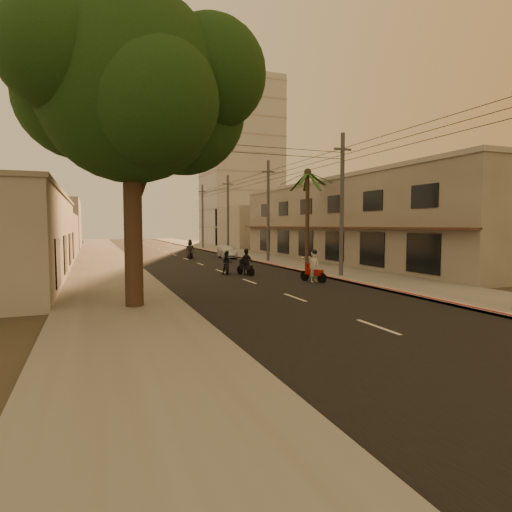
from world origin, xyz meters
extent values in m
plane|color=#383023|center=(0.00, 0.00, 0.00)|extent=(160.00, 160.00, 0.00)
cube|color=black|center=(0.00, 20.00, 0.01)|extent=(10.00, 140.00, 0.02)
cube|color=slate|center=(7.50, 20.00, 0.06)|extent=(5.00, 140.00, 0.12)
cube|color=slate|center=(-7.50, 20.00, 0.06)|extent=(5.00, 140.00, 0.12)
cube|color=red|center=(5.10, 15.00, 0.10)|extent=(0.20, 60.00, 0.20)
cube|color=gray|center=(14.00, 18.00, 3.50)|extent=(8.00, 34.00, 7.00)
cube|color=#A19C92|center=(14.00, 18.00, 7.15)|extent=(8.20, 34.20, 0.30)
cube|color=#49291D|center=(9.70, 18.00, 3.10)|extent=(0.80, 34.00, 0.12)
cube|color=#B7B5B2|center=(16.00, 56.00, 14.00)|extent=(12.00, 12.00, 28.00)
cylinder|color=black|center=(-7.00, 2.00, 3.00)|extent=(0.70, 0.70, 6.00)
cylinder|color=black|center=(-6.20, 2.40, 6.00)|extent=(1.22, 2.17, 3.04)
cylinder|color=black|center=(-7.60, 1.70, 6.20)|extent=(1.31, 1.49, 2.73)
sphere|color=black|center=(-7.00, 2.00, 8.50)|extent=(7.20, 7.20, 7.20)
sphere|color=black|center=(-4.80, 3.00, 8.00)|extent=(5.20, 5.20, 5.20)
sphere|color=black|center=(-8.80, 2.80, 8.20)|extent=(4.80, 4.80, 4.80)
sphere|color=black|center=(-6.40, 0.20, 7.60)|extent=(4.60, 4.60, 4.60)
sphere|color=black|center=(-4.00, 1.50, 9.20)|extent=(4.40, 4.40, 4.40)
sphere|color=black|center=(-9.40, 0.80, 9.00)|extent=(4.00, 4.00, 4.00)
sphere|color=black|center=(-5.80, 4.40, 9.60)|extent=(4.40, 4.40, 4.40)
cylinder|color=black|center=(8.00, 16.00, 3.80)|extent=(0.32, 0.32, 7.60)
sphere|color=black|center=(8.00, 16.00, 7.60)|extent=(0.60, 0.60, 0.60)
cylinder|color=#38383A|center=(6.20, 8.00, 4.50)|extent=(0.26, 0.26, 9.00)
cube|color=#38383A|center=(6.20, 8.00, 8.00)|extent=(1.20, 0.12, 0.12)
cylinder|color=#38383A|center=(6.20, 20.00, 4.50)|extent=(0.26, 0.26, 9.00)
cube|color=#38383A|center=(6.20, 20.00, 8.00)|extent=(1.20, 0.12, 0.12)
cylinder|color=#38383A|center=(6.20, 32.00, 4.50)|extent=(0.26, 0.26, 9.00)
cube|color=#38383A|center=(6.20, 32.00, 8.00)|extent=(1.20, 0.12, 0.12)
cylinder|color=#38383A|center=(6.20, 44.00, 4.50)|extent=(0.26, 0.26, 9.00)
cube|color=#38383A|center=(6.20, 44.00, 8.00)|extent=(1.20, 0.12, 0.12)
cube|color=#A19C92|center=(14.00, 45.00, 3.00)|extent=(8.00, 14.00, 6.00)
cube|color=#A19C92|center=(-14.00, 34.00, 2.20)|extent=(8.00, 14.00, 4.40)
cube|color=#A19C92|center=(-14.00, 52.00, 3.50)|extent=(8.00, 14.00, 7.00)
cylinder|color=black|center=(3.18, 7.15, 0.30)|extent=(0.30, 0.59, 0.59)
cylinder|color=black|center=(3.63, 5.90, 0.30)|extent=(0.30, 0.59, 0.59)
cube|color=maroon|center=(3.43, 6.45, 0.58)|extent=(0.68, 1.20, 0.32)
cube|color=maroon|center=(3.25, 6.95, 0.74)|extent=(0.34, 0.21, 0.64)
cylinder|color=silver|center=(3.21, 7.07, 1.11)|extent=(0.56, 0.24, 0.04)
imported|color=beige|center=(3.43, 6.45, 0.89)|extent=(0.92, 0.84, 1.78)
sphere|color=black|center=(3.43, 6.45, 1.73)|extent=(0.32, 0.32, 0.32)
sphere|color=silver|center=(2.93, 6.95, 1.38)|extent=(0.13, 0.13, 0.13)
sphere|color=silver|center=(3.49, 7.15, 1.38)|extent=(0.13, 0.13, 0.13)
cylinder|color=black|center=(0.06, 12.54, 0.25)|extent=(0.24, 0.51, 0.51)
cylinder|color=black|center=(-0.29, 11.46, 0.25)|extent=(0.24, 0.51, 0.51)
cube|color=black|center=(-0.14, 11.93, 0.50)|extent=(0.55, 1.03, 0.27)
cube|color=black|center=(0.00, 12.36, 0.64)|extent=(0.29, 0.17, 0.54)
cylinder|color=silver|center=(0.03, 12.47, 0.95)|extent=(0.49, 0.19, 0.04)
imported|color=black|center=(-0.14, 11.93, 0.76)|extent=(1.08, 1.01, 1.52)
sphere|color=black|center=(-0.14, 11.93, 1.47)|extent=(0.27, 0.27, 0.27)
cylinder|color=black|center=(0.70, 11.71, 0.28)|extent=(0.26, 0.56, 0.56)
cylinder|color=black|center=(1.07, 10.52, 0.28)|extent=(0.26, 0.56, 0.56)
cube|color=black|center=(0.91, 11.05, 0.55)|extent=(0.59, 1.13, 0.30)
cube|color=black|center=(0.76, 11.52, 0.70)|extent=(0.32, 0.18, 0.60)
cylinder|color=silver|center=(0.72, 11.64, 1.05)|extent=(0.54, 0.20, 0.04)
imported|color=black|center=(0.91, 11.05, 0.84)|extent=(1.21, 0.96, 1.68)
sphere|color=black|center=(0.91, 11.05, 1.63)|extent=(0.30, 0.30, 0.30)
cylinder|color=black|center=(0.50, 26.82, 0.30)|extent=(0.14, 0.60, 0.60)
cylinder|color=black|center=(0.43, 25.49, 0.30)|extent=(0.14, 0.60, 0.60)
cube|color=black|center=(0.46, 26.08, 0.59)|extent=(0.37, 1.19, 0.32)
cube|color=black|center=(0.49, 26.61, 0.75)|extent=(0.33, 0.12, 0.64)
cylinder|color=silver|center=(0.50, 26.74, 1.12)|extent=(0.59, 0.07, 0.04)
imported|color=black|center=(0.46, 26.08, 0.90)|extent=(0.94, 0.67, 1.79)
sphere|color=black|center=(0.46, 26.08, 1.74)|extent=(0.32, 0.32, 0.32)
imported|color=#A7AAAF|center=(4.01, 25.40, 0.63)|extent=(2.01, 4.07, 1.26)
camera|label=1|loc=(-8.51, -15.21, 3.27)|focal=30.00mm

